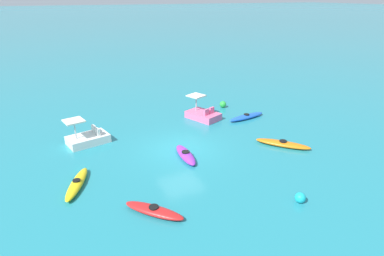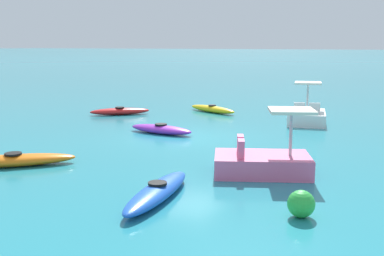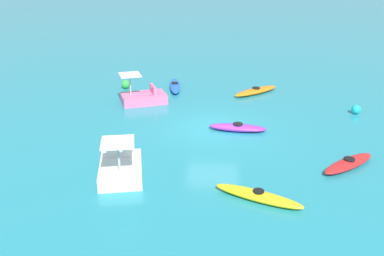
{
  "view_description": "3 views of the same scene",
  "coord_description": "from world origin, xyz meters",
  "px_view_note": "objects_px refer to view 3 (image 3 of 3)",
  "views": [
    {
      "loc": [
        6.89,
        16.14,
        8.56
      ],
      "look_at": [
        -1.2,
        -0.95,
        0.79
      ],
      "focal_mm": 30.45,
      "sensor_mm": 36.0,
      "label": 1
    },
    {
      "loc": [
        -14.94,
        -7.56,
        3.27
      ],
      "look_at": [
        0.47,
        -0.02,
        0.25
      ],
      "focal_mm": 44.59,
      "sensor_mm": 36.0,
      "label": 2
    },
    {
      "loc": [
        17.97,
        0.43,
        7.27
      ],
      "look_at": [
        1.32,
        -0.91,
        0.54
      ],
      "focal_mm": 38.67,
      "sensor_mm": 36.0,
      "label": 3
    }
  ],
  "objects_px": {
    "kayak_yellow": "(258,196)",
    "buoy_green": "(126,84)",
    "kayak_blue": "(175,86)",
    "pedal_boat_pink": "(143,97)",
    "kayak_red": "(349,163)",
    "kayak_orange": "(256,91)",
    "buoy_cyan": "(356,109)",
    "kayak_purple": "(238,128)",
    "pedal_boat_white": "(121,168)"
  },
  "relations": [
    {
      "from": "kayak_orange",
      "to": "kayak_blue",
      "type": "bearing_deg",
      "value": -97.97
    },
    {
      "from": "kayak_blue",
      "to": "kayak_purple",
      "type": "xyz_separation_m",
      "value": [
        6.63,
        3.71,
        0.0
      ]
    },
    {
      "from": "kayak_yellow",
      "to": "buoy_cyan",
      "type": "height_order",
      "value": "buoy_cyan"
    },
    {
      "from": "buoy_cyan",
      "to": "kayak_red",
      "type": "bearing_deg",
      "value": -17.97
    },
    {
      "from": "kayak_red",
      "to": "buoy_cyan",
      "type": "bearing_deg",
      "value": 162.03
    },
    {
      "from": "pedal_boat_white",
      "to": "buoy_cyan",
      "type": "height_order",
      "value": "pedal_boat_white"
    },
    {
      "from": "kayak_orange",
      "to": "pedal_boat_pink",
      "type": "relative_size",
      "value": 1.06
    },
    {
      "from": "pedal_boat_white",
      "to": "buoy_green",
      "type": "distance_m",
      "value": 11.34
    },
    {
      "from": "kayak_orange",
      "to": "buoy_green",
      "type": "height_order",
      "value": "buoy_green"
    },
    {
      "from": "kayak_blue",
      "to": "pedal_boat_pink",
      "type": "distance_m",
      "value": 3.24
    },
    {
      "from": "kayak_red",
      "to": "pedal_boat_white",
      "type": "bearing_deg",
      "value": -80.76
    },
    {
      "from": "kayak_yellow",
      "to": "pedal_boat_pink",
      "type": "height_order",
      "value": "pedal_boat_pink"
    },
    {
      "from": "buoy_cyan",
      "to": "pedal_boat_pink",
      "type": "bearing_deg",
      "value": -94.64
    },
    {
      "from": "kayak_yellow",
      "to": "kayak_blue",
      "type": "bearing_deg",
      "value": -161.36
    },
    {
      "from": "pedal_boat_pink",
      "to": "kayak_blue",
      "type": "bearing_deg",
      "value": 154.18
    },
    {
      "from": "kayak_red",
      "to": "pedal_boat_pink",
      "type": "relative_size",
      "value": 0.91
    },
    {
      "from": "kayak_blue",
      "to": "kayak_purple",
      "type": "distance_m",
      "value": 7.6
    },
    {
      "from": "kayak_red",
      "to": "kayak_yellow",
      "type": "relative_size",
      "value": 0.85
    },
    {
      "from": "kayak_purple",
      "to": "buoy_green",
      "type": "relative_size",
      "value": 5.05
    },
    {
      "from": "kayak_blue",
      "to": "kayak_yellow",
      "type": "distance_m",
      "value": 13.3
    },
    {
      "from": "pedal_boat_pink",
      "to": "buoy_green",
      "type": "height_order",
      "value": "pedal_boat_pink"
    },
    {
      "from": "kayak_red",
      "to": "kayak_orange",
      "type": "height_order",
      "value": "same"
    },
    {
      "from": "buoy_cyan",
      "to": "kayak_orange",
      "type": "bearing_deg",
      "value": -122.57
    },
    {
      "from": "pedal_boat_pink",
      "to": "buoy_cyan",
      "type": "bearing_deg",
      "value": 85.36
    },
    {
      "from": "kayak_orange",
      "to": "buoy_cyan",
      "type": "height_order",
      "value": "buoy_cyan"
    },
    {
      "from": "kayak_yellow",
      "to": "buoy_cyan",
      "type": "bearing_deg",
      "value": 147.6
    },
    {
      "from": "kayak_orange",
      "to": "pedal_boat_white",
      "type": "height_order",
      "value": "pedal_boat_white"
    },
    {
      "from": "pedal_boat_white",
      "to": "kayak_blue",
      "type": "bearing_deg",
      "value": 176.86
    },
    {
      "from": "buoy_cyan",
      "to": "buoy_green",
      "type": "height_order",
      "value": "buoy_green"
    },
    {
      "from": "kayak_blue",
      "to": "pedal_boat_pink",
      "type": "xyz_separation_m",
      "value": [
        2.91,
        -1.41,
        0.17
      ]
    },
    {
      "from": "buoy_cyan",
      "to": "kayak_yellow",
      "type": "bearing_deg",
      "value": -32.4
    },
    {
      "from": "kayak_red",
      "to": "buoy_green",
      "type": "xyz_separation_m",
      "value": [
        -9.7,
        -10.85,
        0.1
      ]
    },
    {
      "from": "kayak_yellow",
      "to": "kayak_purple",
      "type": "distance_m",
      "value": 5.99
    },
    {
      "from": "kayak_blue",
      "to": "kayak_orange",
      "type": "xyz_separation_m",
      "value": [
        0.69,
        4.92,
        0.0
      ]
    },
    {
      "from": "pedal_boat_white",
      "to": "kayak_orange",
      "type": "bearing_deg",
      "value": 152.51
    },
    {
      "from": "kayak_purple",
      "to": "pedal_boat_pink",
      "type": "bearing_deg",
      "value": -126.03
    },
    {
      "from": "kayak_orange",
      "to": "pedal_boat_white",
      "type": "xyz_separation_m",
      "value": [
        10.64,
        -5.54,
        0.17
      ]
    },
    {
      "from": "kayak_red",
      "to": "kayak_purple",
      "type": "xyz_separation_m",
      "value": [
        -3.32,
        -4.12,
        0.0
      ]
    },
    {
      "from": "kayak_purple",
      "to": "buoy_green",
      "type": "height_order",
      "value": "buoy_green"
    },
    {
      "from": "buoy_green",
      "to": "kayak_orange",
      "type": "bearing_deg",
      "value": 86.84
    },
    {
      "from": "pedal_boat_white",
      "to": "kayak_yellow",
      "type": "bearing_deg",
      "value": 75.37
    },
    {
      "from": "kayak_red",
      "to": "kayak_yellow",
      "type": "distance_m",
      "value": 4.45
    },
    {
      "from": "kayak_blue",
      "to": "pedal_boat_pink",
      "type": "relative_size",
      "value": 1.16
    },
    {
      "from": "kayak_purple",
      "to": "kayak_orange",
      "type": "bearing_deg",
      "value": 168.52
    },
    {
      "from": "buoy_cyan",
      "to": "buoy_green",
      "type": "xyz_separation_m",
      "value": [
        -3.57,
        -12.84,
        0.03
      ]
    },
    {
      "from": "kayak_blue",
      "to": "buoy_cyan",
      "type": "relative_size",
      "value": 6.77
    },
    {
      "from": "kayak_blue",
      "to": "kayak_purple",
      "type": "height_order",
      "value": "same"
    },
    {
      "from": "kayak_red",
      "to": "buoy_cyan",
      "type": "xyz_separation_m",
      "value": [
        -6.13,
        1.99,
        0.08
      ]
    },
    {
      "from": "kayak_yellow",
      "to": "buoy_green",
      "type": "relative_size",
      "value": 5.61
    },
    {
      "from": "kayak_purple",
      "to": "buoy_green",
      "type": "bearing_deg",
      "value": -133.49
    }
  ]
}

